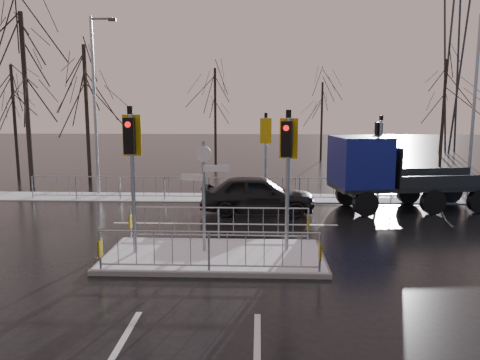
{
  "coord_description": "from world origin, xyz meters",
  "views": [
    {
      "loc": [
        1.21,
        -12.36,
        4.12
      ],
      "look_at": [
        0.6,
        2.47,
        1.8
      ],
      "focal_mm": 35.0,
      "sensor_mm": 36.0,
      "label": 1
    }
  ],
  "objects_px": {
    "traffic_island": "(214,244)",
    "street_lamp_right": "(476,101)",
    "flatbed_truck": "(381,171)",
    "street_lamp_left": "(96,99)",
    "car_far_lane": "(258,194)"
  },
  "relations": [
    {
      "from": "flatbed_truck",
      "to": "street_lamp_left",
      "type": "bearing_deg",
      "value": 166.06
    },
    {
      "from": "flatbed_truck",
      "to": "street_lamp_right",
      "type": "distance_m",
      "value": 5.68
    },
    {
      "from": "car_far_lane",
      "to": "street_lamp_right",
      "type": "relative_size",
      "value": 0.55
    },
    {
      "from": "street_lamp_right",
      "to": "traffic_island",
      "type": "bearing_deg",
      "value": -141.27
    },
    {
      "from": "traffic_island",
      "to": "street_lamp_right",
      "type": "bearing_deg",
      "value": 38.73
    },
    {
      "from": "car_far_lane",
      "to": "street_lamp_right",
      "type": "height_order",
      "value": "street_lamp_right"
    },
    {
      "from": "traffic_island",
      "to": "car_far_lane",
      "type": "height_order",
      "value": "traffic_island"
    },
    {
      "from": "car_far_lane",
      "to": "street_lamp_right",
      "type": "bearing_deg",
      "value": -72.47
    },
    {
      "from": "car_far_lane",
      "to": "flatbed_truck",
      "type": "distance_m",
      "value": 5.07
    },
    {
      "from": "traffic_island",
      "to": "street_lamp_right",
      "type": "height_order",
      "value": "street_lamp_right"
    },
    {
      "from": "flatbed_truck",
      "to": "street_lamp_left",
      "type": "height_order",
      "value": "street_lamp_left"
    },
    {
      "from": "street_lamp_right",
      "to": "street_lamp_left",
      "type": "xyz_separation_m",
      "value": [
        -17.0,
        1.0,
        0.1
      ]
    },
    {
      "from": "car_far_lane",
      "to": "street_lamp_right",
      "type": "xyz_separation_m",
      "value": [
        9.4,
        2.94,
        3.64
      ]
    },
    {
      "from": "car_far_lane",
      "to": "flatbed_truck",
      "type": "bearing_deg",
      "value": -80.3
    },
    {
      "from": "traffic_island",
      "to": "flatbed_truck",
      "type": "xyz_separation_m",
      "value": [
        6.12,
        6.38,
        1.19
      ]
    }
  ]
}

